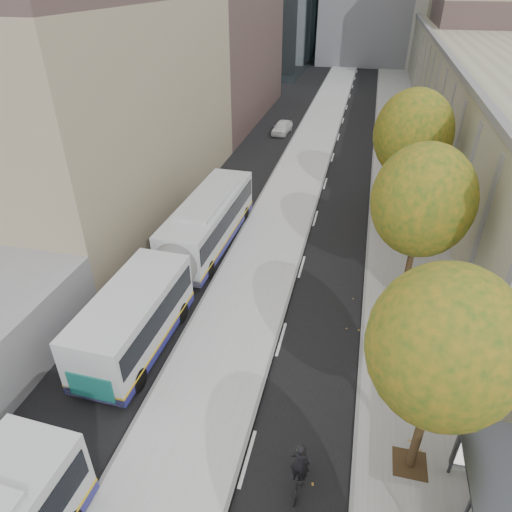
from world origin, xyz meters
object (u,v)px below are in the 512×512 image
(cyclist, at_px, (299,473))
(distant_car, at_px, (282,127))
(bus_far, at_px, (183,254))
(bus_shelter, at_px, (512,502))

(cyclist, bearing_deg, distant_car, 103.30)
(distant_car, bearing_deg, cyclist, -73.20)
(bus_far, bearing_deg, bus_shelter, -36.83)
(bus_far, relative_size, distant_car, 4.73)
(bus_shelter, xyz_separation_m, cyclist, (-5.54, 0.44, -1.41))
(bus_shelter, height_order, cyclist, bus_shelter)
(bus_far, height_order, distant_car, bus_far)
(bus_far, xyz_separation_m, cyclist, (7.57, -9.93, -0.80))
(bus_far, distance_m, cyclist, 12.51)
(distant_car, bearing_deg, bus_shelter, -65.37)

